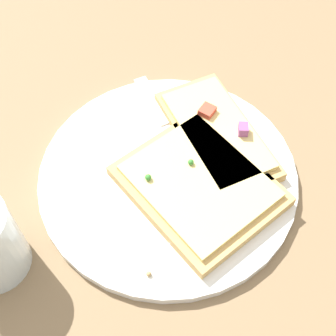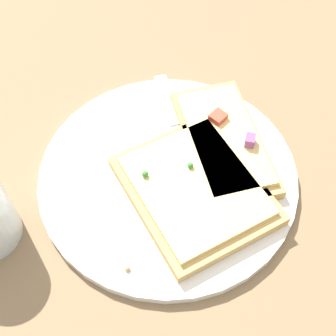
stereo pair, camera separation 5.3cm
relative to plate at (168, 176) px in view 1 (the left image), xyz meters
name	(u,v)px [view 1 (the left image)]	position (x,y,z in m)	size (l,w,h in m)	color
ground_plane	(168,178)	(0.00, 0.00, -0.01)	(4.00, 4.00, 0.00)	#7F6647
plate	(168,176)	(0.00, 0.00, 0.00)	(0.30, 0.30, 0.01)	white
fork	(143,175)	(0.03, 0.01, 0.01)	(0.12, 0.19, 0.01)	silver
knife	(170,131)	(0.00, -0.06, 0.01)	(0.12, 0.21, 0.01)	silver
pizza_slice_main	(199,185)	(-0.04, 0.02, 0.02)	(0.21, 0.21, 0.03)	tan
pizza_slice_corner	(217,134)	(-0.06, -0.05, 0.02)	(0.15, 0.19, 0.03)	tan
crumb_scatter	(182,221)	(-0.02, 0.06, 0.01)	(0.04, 0.11, 0.01)	tan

